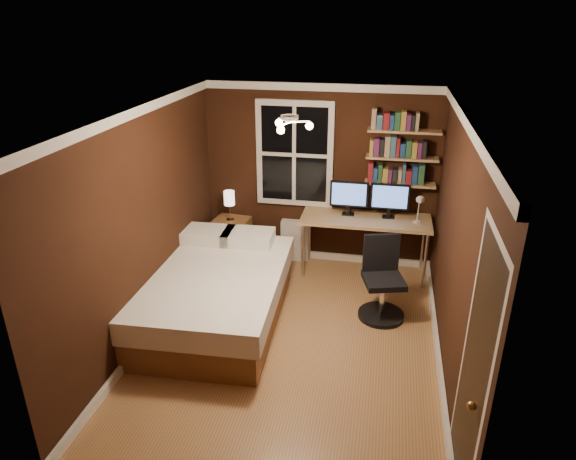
% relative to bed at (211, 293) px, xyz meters
% --- Properties ---
extents(floor, '(4.20, 4.20, 0.00)m').
position_rel_bed_xyz_m(floor, '(1.00, -0.28, -0.33)').
color(floor, brown).
rests_on(floor, ground).
extents(wall_back, '(3.20, 0.04, 2.50)m').
position_rel_bed_xyz_m(wall_back, '(1.00, 1.82, 0.92)').
color(wall_back, black).
rests_on(wall_back, ground).
extents(wall_left, '(0.04, 4.20, 2.50)m').
position_rel_bed_xyz_m(wall_left, '(-0.60, -0.28, 0.92)').
color(wall_left, black).
rests_on(wall_left, ground).
extents(wall_right, '(0.04, 4.20, 2.50)m').
position_rel_bed_xyz_m(wall_right, '(2.60, -0.28, 0.92)').
color(wall_right, black).
rests_on(wall_right, ground).
extents(ceiling, '(3.20, 4.20, 0.02)m').
position_rel_bed_xyz_m(ceiling, '(1.00, -0.28, 2.17)').
color(ceiling, white).
rests_on(ceiling, wall_back).
extents(window, '(1.06, 0.06, 1.46)m').
position_rel_bed_xyz_m(window, '(0.65, 1.79, 1.22)').
color(window, silver).
rests_on(window, wall_back).
extents(door, '(0.03, 0.82, 2.05)m').
position_rel_bed_xyz_m(door, '(2.59, -1.83, 0.70)').
color(door, black).
rests_on(door, ground).
extents(door_knob, '(0.06, 0.06, 0.06)m').
position_rel_bed_xyz_m(door_knob, '(2.55, -2.13, 0.67)').
color(door_knob, '#BA8C3D').
rests_on(door_knob, door).
extents(ceiling_fixture, '(0.44, 0.44, 0.18)m').
position_rel_bed_xyz_m(ceiling_fixture, '(1.00, -0.38, 2.07)').
color(ceiling_fixture, beige).
rests_on(ceiling_fixture, ceiling).
extents(bookshelf_lower, '(0.92, 0.22, 0.03)m').
position_rel_bed_xyz_m(bookshelf_lower, '(2.08, 1.70, 0.92)').
color(bookshelf_lower, '#9A764A').
rests_on(bookshelf_lower, wall_back).
extents(books_row_lower, '(0.66, 0.16, 0.23)m').
position_rel_bed_xyz_m(books_row_lower, '(2.08, 1.70, 1.05)').
color(books_row_lower, maroon).
rests_on(books_row_lower, bookshelf_lower).
extents(bookshelf_middle, '(0.92, 0.22, 0.03)m').
position_rel_bed_xyz_m(bookshelf_middle, '(2.08, 1.70, 1.27)').
color(bookshelf_middle, '#9A764A').
rests_on(bookshelf_middle, wall_back).
extents(books_row_middle, '(0.66, 0.16, 0.23)m').
position_rel_bed_xyz_m(books_row_middle, '(2.08, 1.70, 1.40)').
color(books_row_middle, navy).
rests_on(books_row_middle, bookshelf_middle).
extents(bookshelf_upper, '(0.92, 0.22, 0.03)m').
position_rel_bed_xyz_m(bookshelf_upper, '(2.08, 1.70, 1.62)').
color(bookshelf_upper, '#9A764A').
rests_on(bookshelf_upper, wall_back).
extents(books_row_upper, '(0.54, 0.16, 0.23)m').
position_rel_bed_xyz_m(books_row_upper, '(2.08, 1.70, 1.75)').
color(books_row_upper, '#214F2E').
rests_on(books_row_upper, bookshelf_upper).
extents(bed, '(1.73, 2.33, 0.77)m').
position_rel_bed_xyz_m(bed, '(0.00, 0.00, 0.00)').
color(bed, brown).
rests_on(bed, ground).
extents(nightstand, '(0.53, 0.53, 0.60)m').
position_rel_bed_xyz_m(nightstand, '(-0.23, 1.55, -0.03)').
color(nightstand, brown).
rests_on(nightstand, ground).
extents(bedside_lamp, '(0.15, 0.15, 0.44)m').
position_rel_bed_xyz_m(bedside_lamp, '(-0.23, 1.55, 0.49)').
color(bedside_lamp, white).
rests_on(bedside_lamp, nightstand).
extents(radiator, '(0.40, 0.14, 0.60)m').
position_rel_bed_xyz_m(radiator, '(0.68, 1.71, -0.03)').
color(radiator, beige).
rests_on(radiator, ground).
extents(desk, '(1.71, 0.64, 0.81)m').
position_rel_bed_xyz_m(desk, '(1.68, 1.48, 0.43)').
color(desk, '#9A764A').
rests_on(desk, ground).
extents(monitor_left, '(0.51, 0.12, 0.47)m').
position_rel_bed_xyz_m(monitor_left, '(1.43, 1.57, 0.72)').
color(monitor_left, black).
rests_on(monitor_left, desk).
extents(monitor_right, '(0.51, 0.12, 0.47)m').
position_rel_bed_xyz_m(monitor_right, '(1.97, 1.57, 0.72)').
color(monitor_right, black).
rests_on(monitor_right, desk).
extents(desk_lamp, '(0.14, 0.32, 0.44)m').
position_rel_bed_xyz_m(desk_lamp, '(2.34, 1.38, 0.71)').
color(desk_lamp, silver).
rests_on(desk_lamp, desk).
extents(office_chair, '(0.55, 0.55, 0.99)m').
position_rel_bed_xyz_m(office_chair, '(1.95, 0.44, 0.05)').
color(office_chair, black).
rests_on(office_chair, ground).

